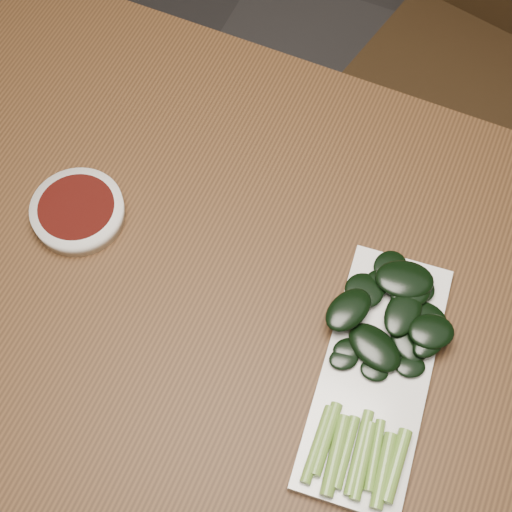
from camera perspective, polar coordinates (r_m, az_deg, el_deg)
name	(u,v)px	position (r m, az deg, el deg)	size (l,w,h in m)	color
ground	(247,427)	(1.64, -0.74, -13.53)	(6.00, 6.00, 0.00)	#2B2929
table	(241,314)	(0.99, -1.20, -4.69)	(1.40, 0.80, 0.75)	#412712
chair_far	(484,49)	(1.59, 17.80, 15.52)	(0.51, 0.51, 0.89)	black
sauce_bowl	(78,211)	(1.00, -14.05, 3.49)	(0.13, 0.13, 0.03)	silver
serving_plate	(375,374)	(0.89, 9.53, -9.29)	(0.16, 0.34, 0.01)	silver
gai_lan	(383,356)	(0.88, 10.11, -7.85)	(0.17, 0.33, 0.03)	olive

